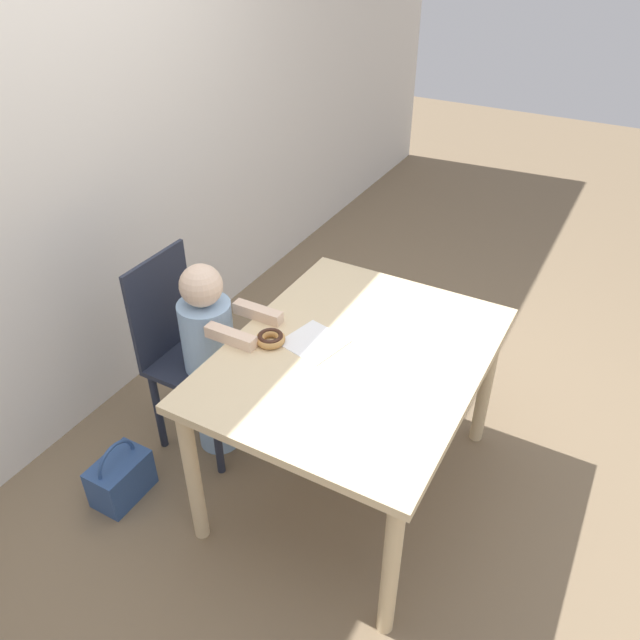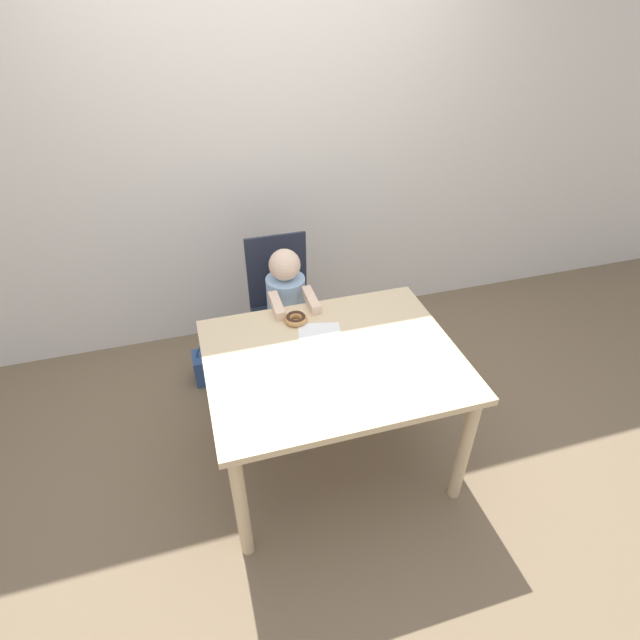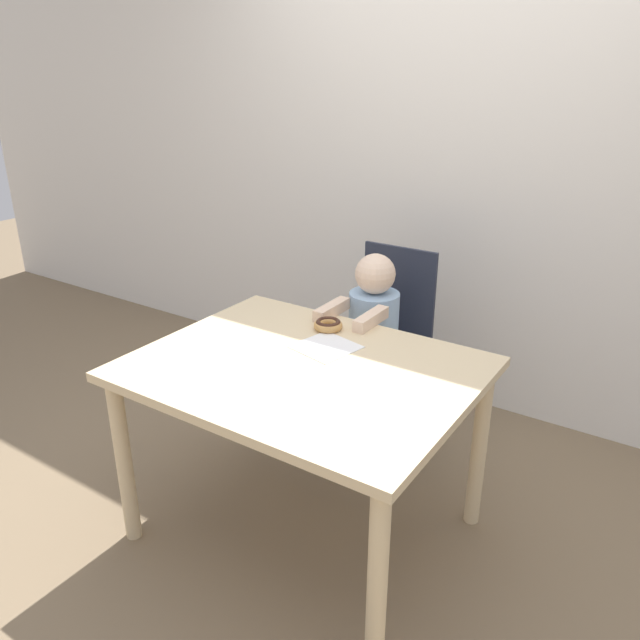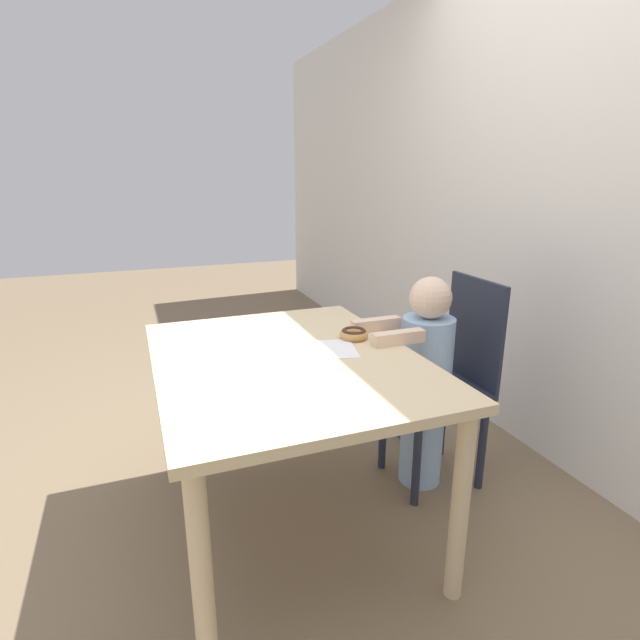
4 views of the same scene
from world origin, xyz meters
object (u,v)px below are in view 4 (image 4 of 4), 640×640
at_px(child_figure, 424,381).
at_px(chair, 447,381).
at_px(donut, 354,334).
at_px(handbag, 403,410).

bearing_deg(child_figure, chair, 90.00).
bearing_deg(child_figure, donut, -94.20).
distance_m(child_figure, donut, 0.42).
height_order(child_figure, handbag, child_figure).
bearing_deg(donut, handbag, 130.48).
xyz_separation_m(child_figure, handbag, (-0.47, 0.18, -0.39)).
height_order(chair, handbag, chair).
relative_size(chair, donut, 8.07).
relative_size(chair, child_figure, 0.97).
relative_size(child_figure, handbag, 3.21).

